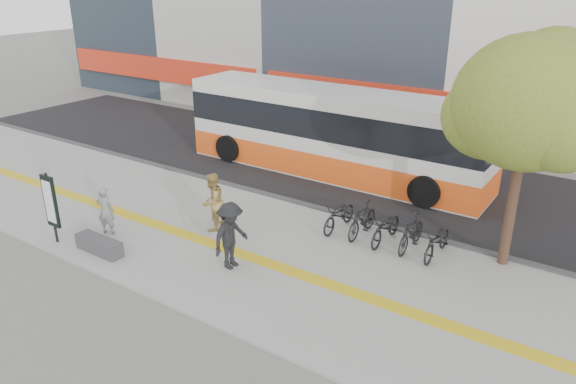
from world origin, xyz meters
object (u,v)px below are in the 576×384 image
Objects in this scene: seated_woman at (106,210)px; pedestrian_tan at (212,202)px; bench at (99,245)px; bus at (334,135)px; street_tree at (529,105)px; pedestrian_dark at (231,236)px; signboard at (50,202)px.

seated_woman is 0.83× the size of pedestrian_tan.
bench is 10.03m from bus.
street_tree is 12.29m from seated_woman.
bench is 4.05m from pedestrian_dark.
street_tree is at bearing -25.83° from bus.
signboard is 4.69m from pedestrian_tan.
bench is 0.84× the size of pedestrian_dark.
pedestrian_tan is 2.50m from pedestrian_dark.
pedestrian_dark is at bearing 48.07° from pedestrian_tan.
seated_woman is (0.80, 1.25, -0.52)m from signboard.
street_tree is 0.51× the size of bus.
pedestrian_tan is at bearing 60.29° from bench.
signboard is at bearing -150.93° from street_tree.
pedestrian_dark is (4.50, 0.54, 0.19)m from seated_woman.
bench is 0.13× the size of bus.
bench is 0.73× the size of signboard.
bench is at bearing -148.38° from street_tree.
signboard is 13.40m from street_tree.
street_tree reaches higher than pedestrian_tan.
bus is at bearing 77.34° from bench.
seated_woman is 4.53m from pedestrian_dark.
bench is 0.25× the size of street_tree.
pedestrian_tan is (1.71, 3.00, 0.70)m from bench.
pedestrian_tan is at bearing 44.95° from signboard.
signboard is at bearing 35.36° from seated_woman.
bus is (2.18, 9.70, 1.31)m from bench.
street_tree is (11.38, 6.33, 3.15)m from signboard.
bus is 6.52× the size of pedestrian_dark.
bench is at bearing 113.36° from pedestrian_dark.
signboard is 5.60m from pedestrian_dark.
pedestrian_tan reaches higher than bench.
street_tree is at bearing 29.07° from signboard.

